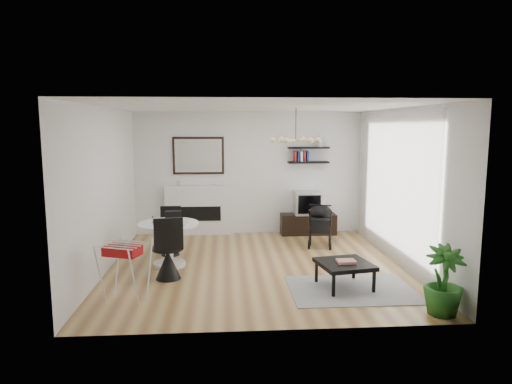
{
  "coord_description": "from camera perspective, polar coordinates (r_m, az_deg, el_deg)",
  "views": [
    {
      "loc": [
        -0.54,
        -7.56,
        2.39
      ],
      "look_at": [
        0.02,
        0.4,
        1.23
      ],
      "focal_mm": 32.0,
      "sensor_mm": 36.0,
      "label": 1
    }
  ],
  "objects": [
    {
      "name": "pendant_lamp",
      "position": [
        7.97,
        4.98,
        6.49
      ],
      "size": [
        0.9,
        0.9,
        0.1
      ],
      "primitive_type": null,
      "color": "#D6B670",
      "rests_on": "ceiling"
    },
    {
      "name": "tv_console",
      "position": [
        10.25,
        6.53,
        -3.99
      ],
      "size": [
        1.22,
        0.43,
        0.46
      ],
      "primitive_type": "cube",
      "color": "black",
      "rests_on": "floor"
    },
    {
      "name": "crt_tv",
      "position": [
        10.15,
        6.46,
        -1.33
      ],
      "size": [
        0.58,
        0.51,
        0.51
      ],
      "color": "silver",
      "rests_on": "tv_console"
    },
    {
      "name": "stroller",
      "position": [
        9.28,
        8.03,
        -4.26
      ],
      "size": [
        0.61,
        0.81,
        0.92
      ],
      "rotation": [
        0.0,
        0.0,
        -0.23
      ],
      "color": "black",
      "rests_on": "floor"
    },
    {
      "name": "magazines",
      "position": [
        6.93,
        11.21,
        -8.51
      ],
      "size": [
        0.27,
        0.21,
        0.04
      ],
      "primitive_type": "cube",
      "rotation": [
        0.0,
        0.0,
        -0.01
      ],
      "color": "#CB4032",
      "rests_on": "coffee_table"
    },
    {
      "name": "wall_back",
      "position": [
        10.13,
        -0.94,
        2.35
      ],
      "size": [
        5.0,
        0.0,
        5.0
      ],
      "primitive_type": "plane",
      "rotation": [
        1.57,
        0.0,
        0.0
      ],
      "color": "white",
      "rests_on": "floor"
    },
    {
      "name": "ceiling",
      "position": [
        7.59,
        0.08,
        10.59
      ],
      "size": [
        5.0,
        5.0,
        0.0
      ],
      "primitive_type": "plane",
      "color": "white",
      "rests_on": "wall_back"
    },
    {
      "name": "newspaper",
      "position": [
        7.82,
        -9.82,
        -3.91
      ],
      "size": [
        0.41,
        0.37,
        0.01
      ],
      "primitive_type": "cube",
      "rotation": [
        0.0,
        0.0,
        -0.21
      ],
      "color": "beige",
      "rests_on": "dining_table"
    },
    {
      "name": "wall_right",
      "position": [
        8.22,
        17.74,
        0.58
      ],
      "size": [
        0.0,
        5.0,
        5.0
      ],
      "primitive_type": "plane",
      "rotation": [
        1.57,
        0.0,
        -1.57
      ],
      "color": "white",
      "rests_on": "floor"
    },
    {
      "name": "drinking_glass",
      "position": [
        8.09,
        -12.69,
        -3.28
      ],
      "size": [
        0.06,
        0.06,
        0.09
      ],
      "primitive_type": "cylinder",
      "color": "white",
      "rests_on": "dining_table"
    },
    {
      "name": "dining_table",
      "position": [
        7.99,
        -10.86,
        -5.6
      ],
      "size": [
        1.03,
        1.03,
        0.75
      ],
      "color": "white",
      "rests_on": "floor"
    },
    {
      "name": "chair_far",
      "position": [
        8.71,
        -10.65,
        -5.9
      ],
      "size": [
        0.43,
        0.43,
        0.89
      ],
      "rotation": [
        0.0,
        0.0,
        0.0
      ],
      "color": "black",
      "rests_on": "floor"
    },
    {
      "name": "floor",
      "position": [
        7.95,
        0.07,
        -9.25
      ],
      "size": [
        5.0,
        5.0,
        0.0
      ],
      "primitive_type": "plane",
      "color": "olive",
      "rests_on": "ground"
    },
    {
      "name": "sheer_curtain",
      "position": [
        8.37,
        16.6,
        0.76
      ],
      "size": [
        0.04,
        3.6,
        2.6
      ],
      "primitive_type": "cube",
      "color": "white",
      "rests_on": "wall_right"
    },
    {
      "name": "drying_rack",
      "position": [
        6.55,
        -16.03,
        -9.48
      ],
      "size": [
        0.69,
        0.67,
        0.82
      ],
      "rotation": [
        0.0,
        0.0,
        -0.36
      ],
      "color": "white",
      "rests_on": "floor"
    },
    {
      "name": "fireplace",
      "position": [
        10.15,
        -7.12,
        -1.5
      ],
      "size": [
        1.5,
        0.17,
        2.16
      ],
      "color": "white",
      "rests_on": "floor"
    },
    {
      "name": "coffee_table",
      "position": [
        6.97,
        11.01,
        -8.95
      ],
      "size": [
        0.86,
        0.86,
        0.38
      ],
      "rotation": [
        0.0,
        0.0,
        0.19
      ],
      "color": "black",
      "rests_on": "rug"
    },
    {
      "name": "black_bag",
      "position": [
        8.13,
        -10.33,
        -2.92
      ],
      "size": [
        0.29,
        0.21,
        0.16
      ],
      "primitive_type": "cube",
      "rotation": [
        0.0,
        0.0,
        0.2
      ],
      "color": "black",
      "rests_on": "dining_table"
    },
    {
      "name": "wall_left",
      "position": [
        7.88,
        -18.37,
        0.24
      ],
      "size": [
        0.0,
        5.0,
        5.0
      ],
      "primitive_type": "plane",
      "rotation": [
        1.57,
        0.0,
        1.57
      ],
      "color": "white",
      "rests_on": "floor"
    },
    {
      "name": "chair_near",
      "position": [
        7.35,
        -10.93,
        -8.26
      ],
      "size": [
        0.51,
        0.53,
        1.02
      ],
      "rotation": [
        0.0,
        0.0,
        3.36
      ],
      "color": "black",
      "rests_on": "floor"
    },
    {
      "name": "shelf_upper",
      "position": [
        10.12,
        6.59,
        5.52
      ],
      "size": [
        0.9,
        0.25,
        0.04
      ],
      "primitive_type": "cube",
      "color": "black",
      "rests_on": "wall_back"
    },
    {
      "name": "rug",
      "position": [
        7.01,
        11.81,
        -11.83
      ],
      "size": [
        1.81,
        1.31,
        0.01
      ],
      "primitive_type": "cube",
      "color": "gray",
      "rests_on": "floor"
    },
    {
      "name": "laptop",
      "position": [
        7.88,
        -11.67,
        -3.83
      ],
      "size": [
        0.35,
        0.3,
        0.02
      ],
      "primitive_type": "imported",
      "rotation": [
        0.0,
        0.0,
        0.46
      ],
      "color": "black",
      "rests_on": "dining_table"
    },
    {
      "name": "potted_plant",
      "position": [
        6.35,
        22.42,
        -10.2
      ],
      "size": [
        0.52,
        0.52,
        0.9
      ],
      "primitive_type": "imported",
      "rotation": [
        0.0,
        0.0,
        -0.04
      ],
      "color": "#225E1A",
      "rests_on": "floor"
    },
    {
      "name": "shelf_lower",
      "position": [
        10.14,
        6.56,
        3.72
      ],
      "size": [
        0.9,
        0.25,
        0.04
      ],
      "primitive_type": "cube",
      "color": "black",
      "rests_on": "wall_back"
    }
  ]
}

